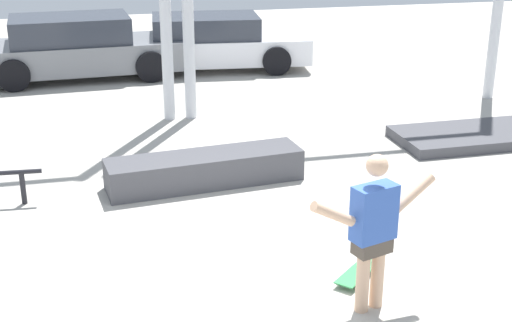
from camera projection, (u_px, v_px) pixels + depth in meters
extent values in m
plane|color=#B2ADA3|center=(252.00, 271.00, 7.57)|extent=(36.00, 36.00, 0.00)
cylinder|color=#DBAD89|center=(363.00, 276.00, 6.73)|extent=(0.13, 0.13, 0.74)
cylinder|color=#DBAD89|center=(378.00, 272.00, 6.82)|extent=(0.13, 0.13, 0.74)
cube|color=#4C4238|center=(372.00, 245.00, 6.67)|extent=(0.40, 0.30, 0.16)
cube|color=#3359B2|center=(374.00, 213.00, 6.55)|extent=(0.46, 0.32, 0.54)
sphere|color=#DBAD89|center=(377.00, 165.00, 6.39)|extent=(0.21, 0.21, 0.21)
cylinder|color=#DBAD89|center=(333.00, 214.00, 6.29)|extent=(0.48, 0.23, 0.33)
cylinder|color=#DBAD89|center=(414.00, 193.00, 6.74)|extent=(0.48, 0.23, 0.33)
cube|color=#338C4C|center=(359.00, 271.00, 7.45)|extent=(0.69, 0.66, 0.01)
cylinder|color=silver|center=(361.00, 262.00, 7.72)|extent=(0.06, 0.06, 0.05)
cylinder|color=silver|center=(379.00, 267.00, 7.60)|extent=(0.06, 0.06, 0.05)
cylinder|color=silver|center=(338.00, 281.00, 7.32)|extent=(0.06, 0.06, 0.05)
cylinder|color=silver|center=(357.00, 287.00, 7.21)|extent=(0.06, 0.06, 0.05)
cube|color=#47474C|center=(205.00, 169.00, 9.81)|extent=(2.75, 0.96, 0.43)
cube|color=#47474C|center=(494.00, 134.00, 11.66)|extent=(3.31, 1.32, 0.17)
cylinder|color=black|center=(23.00, 188.00, 9.17)|extent=(0.07, 0.07, 0.44)
cube|color=slate|center=(81.00, 55.00, 15.52)|extent=(4.60, 1.99, 0.61)
cube|color=#2D333D|center=(70.00, 29.00, 15.27)|extent=(2.56, 1.73, 0.55)
cylinder|color=black|center=(140.00, 51.00, 16.71)|extent=(0.68, 0.26, 0.66)
cylinder|color=black|center=(151.00, 67.00, 15.19)|extent=(0.68, 0.26, 0.66)
cylinder|color=black|center=(15.00, 58.00, 15.97)|extent=(0.68, 0.26, 0.66)
cylinder|color=black|center=(14.00, 75.00, 14.45)|extent=(0.68, 0.26, 0.66)
cube|color=white|center=(213.00, 49.00, 16.32)|extent=(4.44, 2.06, 0.56)
cube|color=#2D333D|center=(205.00, 26.00, 16.11)|extent=(2.50, 1.74, 0.48)
cylinder|color=black|center=(266.00, 47.00, 17.28)|extent=(0.65, 0.28, 0.64)
cylinder|color=black|center=(276.00, 61.00, 15.78)|extent=(0.65, 0.28, 0.64)
cylinder|color=black|center=(155.00, 50.00, 16.95)|extent=(0.65, 0.28, 0.64)
cylinder|color=black|center=(155.00, 64.00, 15.45)|extent=(0.65, 0.28, 0.64)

